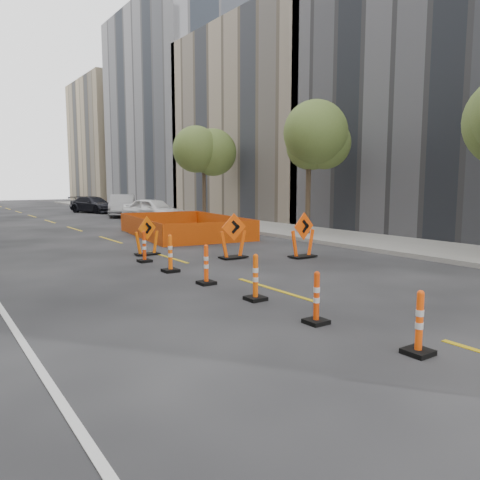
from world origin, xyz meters
TOP-DOWN VIEW (x-y plane):
  - ground_plane at (0.00, 0.00)m, footprint 140.00×140.00m
  - sidewalk_right at (9.00, 12.00)m, footprint 4.00×90.00m
  - bld_right_c at (17.00, 23.80)m, footprint 12.00×16.00m
  - bld_right_d at (17.00, 40.20)m, footprint 12.00×18.00m
  - bld_right_e at (17.00, 58.60)m, footprint 12.00×14.00m
  - tree_r_b at (8.40, 12.00)m, footprint 2.80×2.80m
  - tree_r_c at (8.40, 22.00)m, footprint 2.80×2.80m
  - channelizer_2 at (-0.90, -0.64)m, footprint 0.40×0.40m
  - channelizer_3 at (-1.09, 1.39)m, footprint 0.39×0.39m
  - channelizer_4 at (-1.00, 3.42)m, footprint 0.41×0.41m
  - channelizer_5 at (-1.08, 5.46)m, footprint 0.41×0.41m
  - channelizer_6 at (-1.11, 7.49)m, footprint 0.43×0.43m
  - channelizer_7 at (-1.06, 9.52)m, footprint 0.41×0.41m
  - chevron_sign_left at (-0.39, 10.87)m, footprint 1.08×0.86m
  - chevron_sign_center at (1.75, 8.48)m, footprint 1.07×0.67m
  - chevron_sign_right at (3.85, 7.27)m, footprint 1.12×0.75m
  - safety_fence at (3.62, 15.78)m, footprint 5.37×8.02m
  - parked_car_near at (5.61, 23.84)m, footprint 3.31×4.99m
  - parked_car_mid at (5.69, 29.76)m, footprint 3.62×5.34m
  - parked_car_far at (5.18, 35.29)m, footprint 3.58×5.19m

SIDE VIEW (x-z plane):
  - ground_plane at x=0.00m, z-range 0.00..0.00m
  - sidewalk_right at x=9.00m, z-range 0.00..0.15m
  - safety_fence at x=3.62m, z-range 0.00..0.94m
  - channelizer_3 at x=-1.09m, z-range 0.00..0.99m
  - channelizer_2 at x=-0.90m, z-range 0.00..1.01m
  - channelizer_7 at x=-1.06m, z-range 0.00..1.03m
  - channelizer_5 at x=-1.08m, z-range 0.00..1.04m
  - channelizer_4 at x=-1.00m, z-range 0.00..1.05m
  - channelizer_6 at x=-1.11m, z-range 0.00..1.10m
  - parked_car_far at x=5.18m, z-range 0.00..1.40m
  - chevron_sign_left at x=-0.39m, z-range 0.00..1.41m
  - chevron_sign_center at x=1.75m, z-range 0.00..1.56m
  - parked_car_near at x=5.61m, z-range 0.00..1.58m
  - chevron_sign_right at x=3.85m, z-range 0.00..1.58m
  - parked_car_mid at x=5.69m, z-range 0.00..1.67m
  - tree_r_b at x=8.40m, z-range 1.55..7.50m
  - tree_r_c at x=8.40m, z-range 1.55..7.50m
  - bld_right_c at x=17.00m, z-range 0.00..14.00m
  - bld_right_e at x=17.00m, z-range 0.00..16.00m
  - bld_right_d at x=17.00m, z-range 0.00..20.00m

